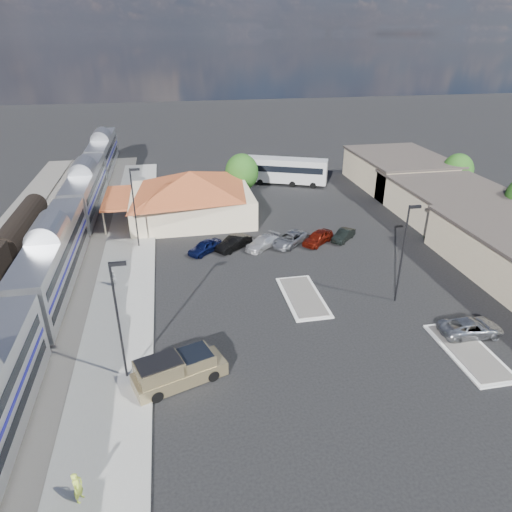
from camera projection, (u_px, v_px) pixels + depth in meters
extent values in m
plane|color=black|center=(264.00, 314.00, 38.87)|extent=(280.00, 280.00, 0.00)
cube|color=#4C4944|center=(26.00, 291.00, 42.35)|extent=(16.00, 100.00, 0.12)
cube|color=gray|center=(124.00, 292.00, 42.09)|extent=(5.50, 92.00, 0.18)
cube|color=silver|center=(54.00, 259.00, 41.61)|extent=(3.00, 20.00, 5.00)
cube|color=black|center=(59.00, 285.00, 42.81)|extent=(2.20, 16.00, 0.60)
cube|color=silver|center=(86.00, 189.00, 60.15)|extent=(3.00, 20.00, 5.00)
cube|color=black|center=(89.00, 209.00, 61.35)|extent=(2.20, 16.00, 0.60)
cube|color=silver|center=(103.00, 153.00, 78.68)|extent=(3.00, 20.00, 5.00)
cube|color=black|center=(106.00, 168.00, 79.89)|extent=(2.20, 16.00, 0.60)
cylinder|color=black|center=(21.00, 224.00, 51.63)|extent=(2.80, 14.00, 2.80)
cube|color=black|center=(25.00, 239.00, 52.41)|extent=(2.20, 12.00, 0.60)
cube|color=beige|center=(192.00, 205.00, 58.50)|extent=(15.00, 12.00, 3.60)
pyramid|color=#9A4621|center=(190.00, 181.00, 57.14)|extent=(15.30, 12.24, 2.60)
cube|color=#9A4621|center=(117.00, 198.00, 56.30)|extent=(3.20, 9.60, 0.25)
cube|color=#C6B28C|center=(449.00, 203.00, 58.63)|extent=(12.00, 18.00, 4.00)
cube|color=#3F3833|center=(452.00, 186.00, 57.69)|extent=(12.40, 18.40, 0.30)
cube|color=#C6B28C|center=(398.00, 172.00, 70.88)|extent=(12.00, 16.00, 4.50)
cube|color=#3F3833|center=(400.00, 156.00, 69.83)|extent=(12.40, 16.40, 0.30)
cube|color=silver|center=(303.00, 297.00, 41.28)|extent=(3.30, 7.50, 0.15)
cube|color=#4C4944|center=(303.00, 296.00, 41.24)|extent=(2.70, 6.90, 0.10)
cube|color=silver|center=(469.00, 352.00, 34.15)|extent=(3.30, 7.50, 0.15)
cube|color=#4C4944|center=(469.00, 351.00, 34.11)|extent=(2.70, 6.90, 0.10)
cylinder|color=black|center=(119.00, 324.00, 29.74)|extent=(0.16, 0.16, 9.00)
cube|color=black|center=(118.00, 264.00, 27.91)|extent=(1.00, 0.25, 0.22)
cylinder|color=black|center=(135.00, 209.00, 49.16)|extent=(0.16, 0.16, 9.00)
cube|color=black|center=(135.00, 170.00, 47.33)|extent=(1.00, 0.25, 0.22)
cylinder|color=black|center=(402.00, 255.00, 38.93)|extent=(0.16, 0.16, 9.00)
cube|color=black|center=(415.00, 207.00, 37.11)|extent=(1.00, 0.25, 0.22)
cylinder|color=#382314|center=(454.00, 187.00, 67.03)|extent=(0.30, 0.30, 2.55)
ellipsoid|color=#234F16|center=(457.00, 170.00, 65.93)|extent=(4.41, 4.41, 4.87)
cylinder|color=#382314|center=(242.00, 190.00, 65.26)|extent=(0.30, 0.30, 2.73)
ellipsoid|color=#234F16|center=(242.00, 172.00, 64.09)|extent=(4.71, 4.71, 5.21)
cube|color=#97865D|center=(180.00, 374.00, 31.09)|extent=(6.66, 4.20, 1.02)
cube|color=#97865D|center=(179.00, 365.00, 30.75)|extent=(2.96, 2.82, 1.08)
cube|color=#97865D|center=(179.00, 364.00, 30.70)|extent=(3.55, 3.03, 1.25)
cylinder|color=black|center=(213.00, 376.00, 31.29)|extent=(0.88, 0.57, 0.82)
cylinder|color=black|center=(201.00, 359.00, 32.89)|extent=(0.88, 0.57, 0.82)
cylinder|color=black|center=(157.00, 396.00, 29.49)|extent=(0.88, 0.57, 0.82)
cylinder|color=black|center=(147.00, 378.00, 31.09)|extent=(0.88, 0.57, 0.82)
imported|color=#96999E|center=(471.00, 328.00, 35.90)|extent=(5.10, 2.45, 1.40)
cube|color=white|center=(286.00, 170.00, 71.50)|extent=(12.90, 7.53, 3.63)
cube|color=black|center=(286.00, 167.00, 71.31)|extent=(11.97, 7.17, 0.96)
cylinder|color=black|center=(313.00, 185.00, 70.36)|extent=(1.01, 0.67, 0.96)
cylinder|color=black|center=(314.00, 181.00, 72.56)|extent=(1.01, 0.67, 0.96)
cylinder|color=black|center=(260.00, 182.00, 71.91)|extent=(1.01, 0.67, 0.96)
cylinder|color=black|center=(263.00, 178.00, 74.11)|extent=(1.01, 0.67, 0.96)
imported|color=#B9D342|center=(78.00, 487.00, 22.80)|extent=(0.67, 0.79, 1.86)
imported|color=silver|center=(113.00, 278.00, 42.58)|extent=(0.67, 0.82, 1.58)
imported|color=#0D1542|center=(205.00, 247.00, 49.53)|extent=(4.26, 3.92, 1.41)
imported|color=black|center=(234.00, 243.00, 50.32)|extent=(4.52, 4.01, 1.48)
imported|color=silver|center=(263.00, 243.00, 50.63)|extent=(4.77, 4.35, 1.34)
imported|color=gray|center=(290.00, 239.00, 51.42)|extent=(5.25, 5.12, 1.40)
imported|color=maroon|center=(318.00, 237.00, 51.68)|extent=(4.53, 4.21, 1.51)
imported|color=black|center=(343.00, 235.00, 52.54)|extent=(3.70, 3.66, 1.27)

